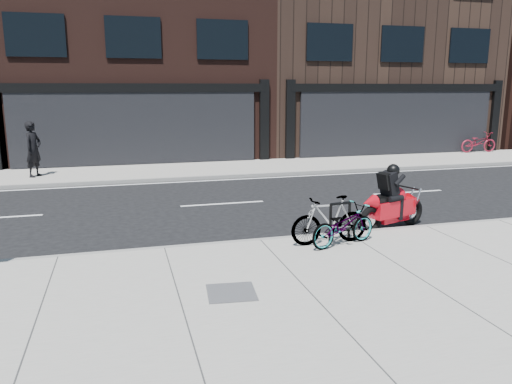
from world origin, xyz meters
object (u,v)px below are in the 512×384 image
object	(u,v)px
bicycle_front	(343,225)
bicycle_rear	(330,220)
bicycle_far	(478,142)
utility_grate	(231,292)
bike_rack	(340,219)
motorcycle	(395,202)
pedestrian	(33,149)

from	to	relation	value
bicycle_front	bicycle_rear	size ratio (longest dim) A/B	0.96
bicycle_far	utility_grate	world-z (taller)	bicycle_far
bike_rack	bicycle_front	world-z (taller)	bike_rack
bicycle_rear	bicycle_far	bearing A→B (deg)	130.97
motorcycle	bicycle_far	xyz separation A→B (m)	(10.84, 10.57, -0.01)
bike_rack	utility_grate	distance (m)	3.36
bicycle_rear	utility_grate	bearing A→B (deg)	-53.13
bicycle_rear	pedestrian	distance (m)	12.26
pedestrian	bicycle_far	size ratio (longest dim) A/B	1.04
pedestrian	utility_grate	size ratio (longest dim) A/B	2.63
bicycle_rear	pedestrian	size ratio (longest dim) A/B	0.84
bicycle_rear	motorcycle	xyz separation A→B (m)	(2.11, 1.03, 0.01)
bike_rack	bicycle_rear	size ratio (longest dim) A/B	0.52
bicycle_front	utility_grate	xyz separation A→B (m)	(-2.71, -1.75, -0.41)
bike_rack	motorcycle	size ratio (longest dim) A/B	0.42
utility_grate	bicycle_far	bearing A→B (deg)	41.21
pedestrian	bicycle_far	xyz separation A→B (m)	(19.97, 1.55, -0.49)
bicycle_front	bicycle_rear	world-z (taller)	bicycle_rear
bicycle_rear	pedestrian	xyz separation A→B (m)	(-7.01, 10.05, 0.49)
motorcycle	utility_grate	xyz separation A→B (m)	(-4.60, -2.95, -0.50)
motorcycle	bicycle_front	bearing A→B (deg)	-165.92
bicycle_front	motorcycle	xyz separation A→B (m)	(1.89, 1.20, 0.09)
bicycle_rear	motorcycle	bearing A→B (deg)	115.16
bicycle_front	bicycle_rear	distance (m)	0.29
bicycle_rear	bicycle_far	xyz separation A→B (m)	(12.96, 11.60, -0.00)
bike_rack	bicycle_far	bearing A→B (deg)	42.35
utility_grate	bicycle_front	bearing A→B (deg)	32.87
bicycle_front	pedestrian	distance (m)	12.53
bicycle_rear	motorcycle	size ratio (longest dim) A/B	0.82
bicycle_rear	utility_grate	xyz separation A→B (m)	(-2.48, -1.92, -0.49)
bicycle_front	pedestrian	xyz separation A→B (m)	(-7.24, 10.22, 0.57)
bike_rack	bicycle_front	size ratio (longest dim) A/B	0.54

